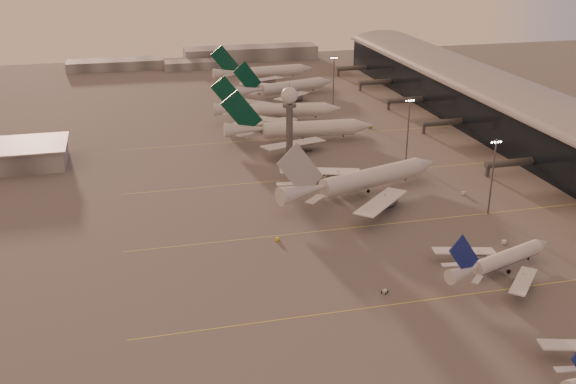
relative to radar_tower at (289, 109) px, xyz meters
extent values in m
plane|color=#535151|center=(-5.00, -120.00, -20.95)|extent=(700.00, 700.00, 0.00)
cube|color=#E4D750|center=(25.00, -110.00, -20.94)|extent=(180.00, 0.25, 0.02)
cube|color=#E4D750|center=(25.00, -65.00, -20.94)|extent=(180.00, 0.25, 0.02)
cube|color=#E4D750|center=(25.00, -20.00, -20.94)|extent=(180.00, 0.25, 0.02)
cube|color=#E4D750|center=(25.00, 30.00, -20.94)|extent=(180.00, 0.25, 0.02)
cube|color=black|center=(103.00, -10.00, -11.95)|extent=(36.00, 360.00, 18.00)
cylinder|color=slate|center=(103.00, -10.00, -2.95)|extent=(10.08, 360.00, 10.08)
cube|color=slate|center=(103.00, -10.00, -2.75)|extent=(40.00, 362.00, 0.80)
cylinder|color=#4F5156|center=(77.00, -34.00, -16.45)|extent=(22.00, 2.80, 2.80)
cube|color=#4F5156|center=(67.00, -34.00, -18.75)|extent=(1.20, 1.20, 4.40)
cylinder|color=#4F5156|center=(77.00, 22.00, -16.45)|extent=(22.00, 2.80, 2.80)
cube|color=#4F5156|center=(67.00, 22.00, -18.75)|extent=(1.20, 1.20, 4.40)
cylinder|color=#4F5156|center=(77.00, 64.00, -16.45)|extent=(22.00, 2.80, 2.80)
cube|color=#4F5156|center=(67.00, 64.00, -18.75)|extent=(1.20, 1.20, 4.40)
cylinder|color=#4F5156|center=(77.00, 106.00, -16.45)|extent=(22.00, 2.80, 2.80)
cube|color=#4F5156|center=(67.00, 106.00, -18.75)|extent=(1.20, 1.20, 4.40)
cylinder|color=#4F5156|center=(77.00, 146.00, -16.45)|extent=(22.00, 2.80, 2.80)
cube|color=#4F5156|center=(67.00, 146.00, -18.75)|extent=(1.20, 1.20, 4.40)
cylinder|color=#4F5156|center=(0.00, 0.00, -9.95)|extent=(2.60, 2.60, 22.00)
cylinder|color=#4F5156|center=(0.00, 0.00, 1.55)|extent=(5.20, 5.20, 1.20)
sphere|color=silver|center=(0.00, 0.00, 5.45)|extent=(6.40, 6.40, 6.40)
cylinder|color=#4F5156|center=(0.00, 0.00, 9.15)|extent=(0.16, 0.16, 2.00)
cylinder|color=#4F5156|center=(50.00, -65.00, -8.45)|extent=(0.56, 0.56, 25.00)
cube|color=#4F5156|center=(50.00, -65.00, 3.55)|extent=(3.60, 0.25, 0.25)
sphere|color=#FFEABF|center=(48.50, -65.00, 3.15)|extent=(0.56, 0.56, 0.56)
sphere|color=#FFEABF|center=(49.50, -65.00, 3.15)|extent=(0.56, 0.56, 0.56)
sphere|color=#FFEABF|center=(50.50, -65.00, 3.15)|extent=(0.56, 0.56, 0.56)
sphere|color=#FFEABF|center=(51.50, -65.00, 3.15)|extent=(0.56, 0.56, 0.56)
cylinder|color=#4F5156|center=(45.00, -10.00, -8.45)|extent=(0.56, 0.56, 25.00)
cube|color=#4F5156|center=(45.00, -10.00, 3.55)|extent=(3.60, 0.25, 0.25)
sphere|color=#FFEABF|center=(43.50, -10.00, 3.15)|extent=(0.56, 0.56, 0.56)
sphere|color=#FFEABF|center=(44.50, -10.00, 3.15)|extent=(0.56, 0.56, 0.56)
sphere|color=#FFEABF|center=(45.50, -10.00, 3.15)|extent=(0.56, 0.56, 0.56)
sphere|color=#FFEABF|center=(46.50, -10.00, 3.15)|extent=(0.56, 0.56, 0.56)
cylinder|color=#4F5156|center=(43.00, 80.00, -8.45)|extent=(0.56, 0.56, 25.00)
cube|color=#4F5156|center=(43.00, 80.00, 3.55)|extent=(3.60, 0.25, 0.25)
sphere|color=#FFEABF|center=(41.50, 80.00, 3.15)|extent=(0.56, 0.56, 0.56)
sphere|color=#FFEABF|center=(42.50, 80.00, 3.15)|extent=(0.56, 0.56, 0.56)
sphere|color=#FFEABF|center=(43.50, 80.00, 3.15)|extent=(0.56, 0.56, 0.56)
sphere|color=#FFEABF|center=(44.50, 80.00, 3.15)|extent=(0.56, 0.56, 0.56)
cube|color=slate|center=(-65.00, 200.00, -17.95)|extent=(60.00, 18.00, 6.00)
cube|color=slate|center=(25.00, 210.00, -16.45)|extent=(90.00, 20.00, 9.00)
cube|color=slate|center=(-15.00, 190.00, -18.45)|extent=(40.00, 15.00, 5.00)
cube|color=silver|center=(20.25, -148.02, -17.08)|extent=(4.78, 2.45, 0.26)
cylinder|color=silver|center=(35.37, -100.76, -17.64)|extent=(23.82, 11.70, 4.06)
cylinder|color=navy|center=(35.37, -100.76, -18.55)|extent=(23.00, 10.47, 2.92)
cone|color=silver|center=(48.79, -96.06, -17.64)|extent=(5.69, 5.35, 4.06)
cone|color=silver|center=(19.41, -106.35, -17.13)|extent=(10.77, 7.13, 4.06)
cube|color=silver|center=(33.15, -112.11, -18.35)|extent=(14.62, 15.37, 1.28)
cylinder|color=slate|center=(35.11, -108.93, -20.20)|extent=(5.22, 4.01, 2.64)
cube|color=slate|center=(35.11, -108.93, -19.06)|extent=(0.39, 0.36, 1.62)
cube|color=silver|center=(26.55, -93.27, -18.35)|extent=(17.64, 6.55, 1.28)
cylinder|color=slate|center=(30.07, -94.54, -20.20)|extent=(5.22, 4.01, 2.64)
cube|color=slate|center=(30.07, -94.54, -19.06)|extent=(0.39, 0.36, 1.62)
cube|color=navy|center=(18.94, -106.51, -12.12)|extent=(10.63, 4.03, 12.09)
cube|color=silver|center=(20.97, -110.69, -17.03)|extent=(4.47, 4.49, 0.27)
cube|color=silver|center=(17.92, -101.98, -17.03)|extent=(4.78, 2.26, 0.27)
cylinder|color=black|center=(43.91, -97.77, -20.42)|extent=(0.53, 0.53, 1.07)
cylinder|color=black|center=(32.78, -99.18, -20.36)|extent=(1.28, 0.89, 1.17)
cylinder|color=black|center=(34.33, -103.61, -20.36)|extent=(1.28, 0.89, 1.17)
cylinder|color=silver|center=(19.79, -38.92, -16.53)|extent=(40.66, 18.94, 6.37)
cylinder|color=silver|center=(19.79, -38.92, -17.97)|extent=(39.32, 16.99, 4.58)
cone|color=silver|center=(42.85, -31.22, -16.53)|extent=(9.50, 8.54, 6.37)
cone|color=silver|center=(-7.64, -48.07, -15.74)|extent=(18.22, 11.45, 6.37)
cube|color=silver|center=(15.73, -58.13, -17.65)|extent=(25.05, 25.86, 1.89)
cylinder|color=slate|center=(19.13, -52.77, -20.23)|extent=(8.79, 6.42, 4.14)
cube|color=slate|center=(19.13, -52.77, -18.76)|extent=(0.37, 0.34, 2.55)
cube|color=silver|center=(5.00, -26.00, -17.65)|extent=(29.96, 11.53, 1.89)
cylinder|color=slate|center=(10.94, -28.23, -20.23)|extent=(8.79, 6.42, 4.14)
cube|color=slate|center=(10.94, -28.23, -18.76)|extent=(0.37, 0.34, 2.55)
cube|color=#ADAFB5|center=(-8.45, -48.34, -8.22)|extent=(16.85, 5.93, 18.89)
cube|color=silver|center=(-5.46, -55.66, -15.58)|extent=(7.70, 7.63, 0.26)
cube|color=silver|center=(-10.46, -40.70, -15.58)|extent=(8.20, 3.97, 0.26)
cylinder|color=black|center=(34.47, -34.01, -20.44)|extent=(0.51, 0.51, 1.03)
cylinder|color=black|center=(15.96, -37.81, -20.38)|extent=(1.23, 0.84, 1.13)
cylinder|color=black|center=(17.39, -42.10, -20.38)|extent=(1.23, 0.84, 1.13)
cylinder|color=silver|center=(14.51, 23.19, -16.45)|extent=(39.81, 9.52, 6.36)
cylinder|color=silver|center=(14.51, 23.19, -17.89)|extent=(38.88, 7.68, 4.58)
cone|color=silver|center=(37.96, 21.29, -16.45)|extent=(8.12, 6.95, 6.36)
cone|color=silver|center=(-13.37, 25.45, -15.66)|extent=(16.99, 7.67, 6.36)
cube|color=silver|center=(3.49, 7.44, -17.57)|extent=(28.90, 17.44, 1.88)
cylinder|color=slate|center=(8.62, 10.96, -20.18)|extent=(7.94, 4.73, 4.13)
cube|color=slate|center=(8.62, 10.96, -18.68)|extent=(0.35, 0.30, 2.54)
cube|color=silver|center=(6.17, 40.50, -17.57)|extent=(27.68, 21.02, 1.88)
cylinder|color=slate|center=(10.66, 36.21, -20.18)|extent=(7.94, 4.73, 4.13)
cube|color=slate|center=(10.66, 36.21, -18.68)|extent=(0.35, 0.30, 2.54)
cube|color=#063728|center=(-14.20, 25.51, -8.07)|extent=(17.47, 1.79, 18.82)
cube|color=silver|center=(-14.27, 17.86, -15.50)|extent=(8.15, 5.45, 0.27)
cube|color=silver|center=(-13.04, 33.07, -15.50)|extent=(8.02, 6.35, 0.27)
cylinder|color=black|center=(29.45, 21.98, -20.40)|extent=(0.55, 0.55, 1.10)
cylinder|color=black|center=(11.54, 25.85, -20.35)|extent=(1.25, 0.64, 1.21)
cylinder|color=black|center=(11.15, 21.04, -20.35)|extent=(1.25, 0.64, 1.21)
cylinder|color=silver|center=(12.62, 56.77, -16.74)|extent=(37.39, 11.56, 5.95)
cylinder|color=silver|center=(12.62, 56.77, -18.08)|extent=(36.40, 9.80, 4.29)
cone|color=silver|center=(34.38, 53.38, -16.74)|extent=(7.97, 6.98, 5.95)
cone|color=silver|center=(-13.27, 60.79, -16.00)|extent=(16.21, 8.26, 5.95)
cube|color=silver|center=(1.24, 42.82, -17.78)|extent=(27.35, 14.66, 1.76)
cylinder|color=slate|center=(6.27, 45.75, -20.23)|extent=(7.65, 4.92, 3.87)
cube|color=slate|center=(6.27, 45.75, -18.82)|extent=(0.34, 0.30, 2.38)
cube|color=silver|center=(6.02, 73.50, -17.78)|extent=(25.17, 21.04, 1.76)
cylinder|color=slate|center=(9.92, 69.18, -20.23)|extent=(7.65, 4.92, 3.87)
cube|color=slate|center=(9.92, 69.18, -18.82)|extent=(0.34, 0.30, 2.38)
cube|color=#063728|center=(-14.03, 60.91, -8.89)|extent=(16.24, 2.87, 17.62)
cube|color=silver|center=(-14.62, 53.77, -15.85)|extent=(7.62, 4.67, 0.26)
cube|color=silver|center=(-12.43, 67.89, -15.85)|extent=(7.39, 6.28, 0.26)
cylinder|color=black|center=(26.48, 54.61, -20.44)|extent=(0.51, 0.51, 1.03)
cylinder|color=black|center=(10.02, 59.45, -20.38)|extent=(1.19, 0.68, 1.13)
cylinder|color=black|center=(9.33, 54.99, -20.38)|extent=(1.19, 0.68, 1.13)
cylinder|color=silver|center=(26.94, 103.65, -16.80)|extent=(36.49, 16.20, 5.86)
cylinder|color=silver|center=(26.94, 103.65, -18.12)|extent=(35.32, 14.42, 4.22)
cone|color=silver|center=(47.69, 109.97, -16.80)|extent=(8.44, 7.66, 5.86)
cone|color=silver|center=(2.25, 96.14, -16.07)|extent=(16.29, 10.05, 5.86)
cube|color=silver|center=(22.82, 86.41, -17.83)|extent=(23.01, 22.98, 1.74)
cylinder|color=slate|center=(26.02, 91.17, -20.24)|extent=(7.84, 5.70, 3.81)
cube|color=slate|center=(26.02, 91.17, -18.86)|extent=(0.36, 0.33, 2.35)
cube|color=silver|center=(13.91, 115.67, -17.83)|extent=(27.08, 11.07, 1.74)
cylinder|color=slate|center=(19.22, 113.51, -20.24)|extent=(7.84, 5.70, 3.81)
cube|color=slate|center=(19.22, 113.51, -18.86)|extent=(0.36, 0.33, 2.35)
cube|color=#063728|center=(1.52, 95.91, -9.07)|extent=(15.54, 5.04, 17.35)
cube|color=silver|center=(4.06, 89.33, -15.92)|extent=(6.95, 6.73, 0.25)
cube|color=silver|center=(-0.04, 102.79, -15.92)|extent=(7.37, 3.71, 0.25)
cylinder|color=black|center=(40.15, 107.68, -20.44)|extent=(0.51, 0.51, 1.01)
cylinder|color=black|center=(23.48, 104.93, -20.39)|extent=(1.21, 0.81, 1.11)
cylinder|color=black|center=(24.78, 100.67, -20.39)|extent=(1.21, 0.81, 1.11)
cylinder|color=silver|center=(24.20, 144.28, -16.66)|extent=(38.02, 9.67, 6.07)
cylinder|color=silver|center=(24.20, 144.28, -18.03)|extent=(37.10, 7.91, 4.37)
cone|color=silver|center=(46.53, 146.45, -16.66)|extent=(7.83, 6.74, 6.07)
cone|color=silver|center=(-2.37, 141.70, -15.90)|extent=(16.28, 7.56, 6.07)
cube|color=silver|center=(16.50, 127.64, -17.72)|extent=(26.25, 20.36, 1.80)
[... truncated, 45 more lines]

